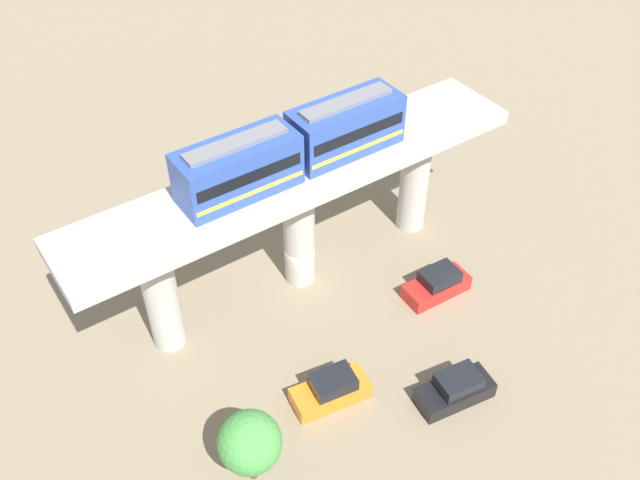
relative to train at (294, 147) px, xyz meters
name	(u,v)px	position (x,y,z in m)	size (l,w,h in m)	color
ground_plane	(300,277)	(0.00, 0.20, -10.13)	(120.00, 120.00, 0.00)	#84755B
viaduct	(298,199)	(0.00, 0.20, -3.74)	(5.20, 28.00, 8.60)	#B7B2AA
train	(294,147)	(0.00, 0.00, 0.00)	(2.64, 13.55, 3.24)	#2D4CA5
parked_car_orange	(331,390)	(8.66, -3.54, -9.39)	(2.47, 4.44, 1.76)	orange
parked_car_red	(437,284)	(5.99, 6.41, -9.39)	(2.03, 4.29, 1.76)	red
parked_car_black	(455,389)	(12.43, 1.97, -9.39)	(2.46, 4.44, 1.76)	black
tree_near_viaduct	(250,443)	(10.23, -9.33, -7.10)	(3.08, 3.08, 4.59)	brown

